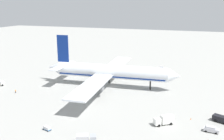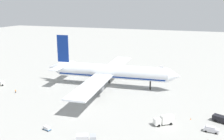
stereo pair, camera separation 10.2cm
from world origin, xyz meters
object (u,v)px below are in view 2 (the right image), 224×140
(ground_worker_2, at_px, (16,91))
(traffic_cone_1, at_px, (191,119))
(service_van, at_px, (211,129))
(baggage_cart_2, at_px, (47,128))
(traffic_cone_0, at_px, (71,64))
(baggage_cart_0, at_px, (161,67))
(service_truck_4, at_px, (164,120))
(service_truck_1, at_px, (86,139))
(service_truck_0, at_px, (223,119))
(airliner, at_px, (109,72))

(ground_worker_2, height_order, traffic_cone_1, ground_worker_2)
(service_van, relative_size, ground_worker_2, 2.86)
(baggage_cart_2, xyz_separation_m, traffic_cone_0, (-38.85, 86.50, -0.45))
(baggage_cart_0, relative_size, traffic_cone_0, 6.47)
(service_truck_4, xyz_separation_m, traffic_cone_1, (8.22, 7.34, -1.43))
(service_van, bearing_deg, service_truck_1, -149.66)
(service_truck_0, xyz_separation_m, service_van, (-3.85, -8.66, -0.32))
(service_truck_1, relative_size, baggage_cart_0, 1.76)
(service_truck_1, height_order, service_van, service_truck_1)
(baggage_cart_2, bearing_deg, traffic_cone_0, 114.19)
(service_van, height_order, ground_worker_2, service_van)
(traffic_cone_0, bearing_deg, service_truck_1, -58.80)
(baggage_cart_0, height_order, traffic_cone_0, baggage_cart_0)
(service_truck_0, distance_m, baggage_cart_2, 59.74)
(service_truck_0, distance_m, traffic_cone_1, 10.71)
(service_truck_4, relative_size, ground_worker_2, 4.10)
(airliner, height_order, ground_worker_2, airliner)
(ground_worker_2, bearing_deg, service_truck_0, -0.58)
(service_van, bearing_deg, baggage_cart_0, 110.24)
(baggage_cart_2, bearing_deg, service_truck_4, 25.91)
(ground_worker_2, bearing_deg, traffic_cone_1, -1.38)
(airliner, xyz_separation_m, baggage_cart_2, (-2.41, -50.88, -6.76))
(traffic_cone_1, bearing_deg, service_truck_1, -134.90)
(airliner, distance_m, service_van, 59.08)
(service_van, bearing_deg, ground_worker_2, 173.55)
(service_truck_1, relative_size, traffic_cone_0, 11.41)
(traffic_cone_1, bearing_deg, service_van, -48.64)
(ground_worker_2, relative_size, traffic_cone_1, 3.03)
(baggage_cart_2, height_order, traffic_cone_1, baggage_cart_2)
(traffic_cone_0, bearing_deg, ground_worker_2, -85.70)
(service_truck_1, distance_m, service_van, 40.07)
(airliner, bearing_deg, service_truck_1, -76.32)
(baggage_cart_0, bearing_deg, traffic_cone_0, -170.33)
(service_truck_4, relative_size, baggage_cart_2, 1.97)
(service_van, height_order, baggage_cart_2, service_van)
(baggage_cart_0, bearing_deg, service_truck_1, -92.93)
(service_truck_4, height_order, service_van, service_truck_4)
(ground_worker_2, bearing_deg, traffic_cone_0, 94.30)
(service_van, xyz_separation_m, ground_worker_2, (-84.53, 9.56, -0.19))
(service_truck_4, bearing_deg, service_truck_1, -133.60)
(airliner, height_order, service_van, airliner)
(airliner, height_order, service_truck_0, airliner)
(service_truck_4, relative_size, baggage_cart_0, 1.92)
(service_truck_0, xyz_separation_m, service_truck_1, (-38.43, -28.89, 0.26))
(service_truck_0, bearing_deg, traffic_cone_0, 146.68)
(baggage_cart_2, bearing_deg, baggage_cart_0, 77.88)
(service_truck_0, height_order, service_truck_1, service_truck_1)
(service_truck_0, distance_m, service_truck_1, 48.08)
(baggage_cart_2, distance_m, traffic_cone_1, 49.86)
(service_truck_1, height_order, baggage_cart_0, service_truck_1)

